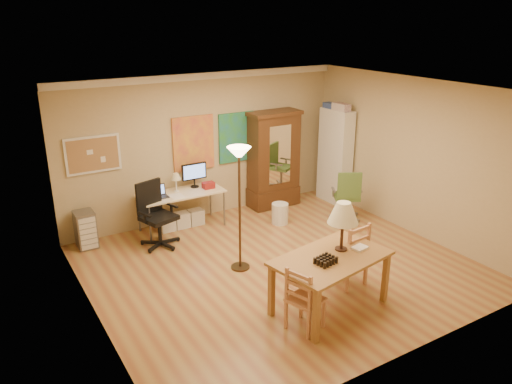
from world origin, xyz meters
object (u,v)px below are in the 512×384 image
computer_desk (183,206)px  office_chair_black (158,229)px  dining_table (336,244)px  bookshelf (335,157)px  armoire (274,166)px  office_chair_green (346,207)px

computer_desk → office_chair_black: bearing=-143.9°
dining_table → bookshelf: size_ratio=0.86×
computer_desk → armoire: size_ratio=0.78×
office_chair_black → office_chair_green: bearing=-13.0°
dining_table → computer_desk: dining_table is taller
office_chair_black → bookshelf: (3.86, 0.12, 0.66)m
office_chair_green → bookshelf: bookshelf is taller
dining_table → armoire: size_ratio=0.86×
office_chair_black → office_chair_green: office_chair_black is taller
dining_table → bookshelf: 3.98m
dining_table → armoire: bearing=69.1°
armoire → bookshelf: (1.20, -0.44, 0.12)m
office_chair_green → armoire: 1.65m
bookshelf → office_chair_black: bearing=-178.2°
computer_desk → bookshelf: bearing=-6.3°
computer_desk → dining_table: bearing=-78.9°
computer_desk → armoire: armoire is taller
armoire → bookshelf: armoire is taller
office_chair_black → bookshelf: 3.91m
armoire → bookshelf: bearing=-20.2°
dining_table → computer_desk: size_ratio=1.09×
computer_desk → bookshelf: (3.20, -0.36, 0.53)m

